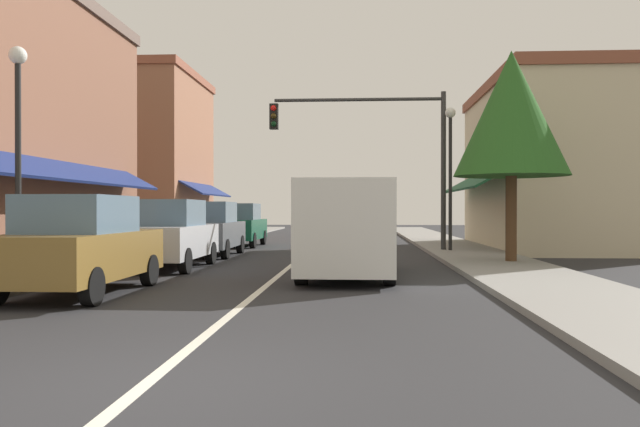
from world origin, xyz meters
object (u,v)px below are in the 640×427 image
object	(u,v)px
parked_car_nearest_left	(80,245)
parked_car_far_left	(239,225)
tree_right_near	(511,114)
parked_car_second_left	(168,234)
parked_car_third_left	(209,229)
street_lamp_left_near	(18,124)
street_lamp_right_mid	(450,156)
traffic_signal_mast_arm	(381,141)
van_in_lane	(347,226)

from	to	relation	value
parked_car_nearest_left	parked_car_far_left	xyz separation A→B (m)	(0.01, 14.98, 0.00)
tree_right_near	parked_car_nearest_left	bearing A→B (deg)	-144.34
parked_car_second_left	parked_car_third_left	size ratio (longest dim) A/B	1.00
parked_car_third_left	street_lamp_left_near	size ratio (longest dim) A/B	0.86
parked_car_third_left	parked_car_far_left	size ratio (longest dim) A/B	1.01
street_lamp_right_mid	tree_right_near	xyz separation A→B (m)	(0.99, -4.62, 0.74)
parked_car_second_left	street_lamp_left_near	world-z (taller)	street_lamp_left_near
parked_car_far_left	street_lamp_right_mid	distance (m)	9.30
street_lamp_left_near	tree_right_near	size ratio (longest dim) A/B	0.82
parked_car_far_left	traffic_signal_mast_arm	world-z (taller)	traffic_signal_mast_arm
street_lamp_left_near	street_lamp_right_mid	world-z (taller)	street_lamp_right_mid
parked_car_far_left	street_lamp_right_mid	xyz separation A→B (m)	(8.10, -3.82, 2.50)
parked_car_nearest_left	van_in_lane	distance (m)	5.74
parked_car_third_left	van_in_lane	bearing A→B (deg)	-54.04
parked_car_second_left	parked_car_far_left	distance (m)	9.98
parked_car_nearest_left	parked_car_far_left	distance (m)	14.98
parked_car_nearest_left	street_lamp_right_mid	world-z (taller)	street_lamp_right_mid
traffic_signal_mast_arm	van_in_lane	bearing A→B (deg)	-97.11
street_lamp_left_near	van_in_lane	bearing A→B (deg)	15.63
parked_car_second_left	street_lamp_left_near	xyz separation A→B (m)	(-2.00, -3.58, 2.37)
parked_car_nearest_left	tree_right_near	bearing A→B (deg)	35.92
parked_car_nearest_left	parked_car_second_left	world-z (taller)	same
parked_car_nearest_left	parked_car_third_left	world-z (taller)	same
parked_car_nearest_left	van_in_lane	world-z (taller)	van_in_lane
van_in_lane	street_lamp_right_mid	distance (m)	8.88
parked_car_nearest_left	street_lamp_left_near	size ratio (longest dim) A/B	0.85
street_lamp_left_near	street_lamp_right_mid	bearing A→B (deg)	44.15
parked_car_third_left	parked_car_nearest_left	bearing A→B (deg)	-91.33
parked_car_third_left	street_lamp_right_mid	bearing A→B (deg)	11.03
street_lamp_right_mid	tree_right_near	world-z (taller)	tree_right_near
traffic_signal_mast_arm	street_lamp_right_mid	world-z (taller)	traffic_signal_mast_arm
van_in_lane	tree_right_near	size ratio (longest dim) A/B	0.89
parked_car_far_left	tree_right_near	xyz separation A→B (m)	(9.09, -8.44, 3.24)
parked_car_second_left	street_lamp_left_near	size ratio (longest dim) A/B	0.85
parked_car_third_left	street_lamp_left_near	world-z (taller)	street_lamp_left_near
parked_car_third_left	parked_car_far_left	distance (m)	5.52
parked_car_nearest_left	parked_car_far_left	bearing A→B (deg)	90.21
parked_car_far_left	street_lamp_right_mid	size ratio (longest dim) A/B	0.81
parked_car_nearest_left	parked_car_third_left	bearing A→B (deg)	89.83
parked_car_nearest_left	tree_right_near	size ratio (longest dim) A/B	0.70
parked_car_third_left	van_in_lane	distance (m)	7.74
street_lamp_left_near	street_lamp_right_mid	size ratio (longest dim) A/B	0.96
parked_car_far_left	van_in_lane	world-z (taller)	van_in_lane
parked_car_nearest_left	van_in_lane	size ratio (longest dim) A/B	0.79
parked_car_second_left	tree_right_near	xyz separation A→B (m)	(9.02, 1.54, 3.24)
parked_car_far_left	street_lamp_left_near	distance (m)	13.90
parked_car_third_left	traffic_signal_mast_arm	bearing A→B (deg)	18.71
parked_car_second_left	street_lamp_right_mid	world-z (taller)	street_lamp_right_mid
parked_car_far_left	parked_car_third_left	bearing A→B (deg)	-89.44
street_lamp_right_mid	tree_right_near	size ratio (longest dim) A/B	0.86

